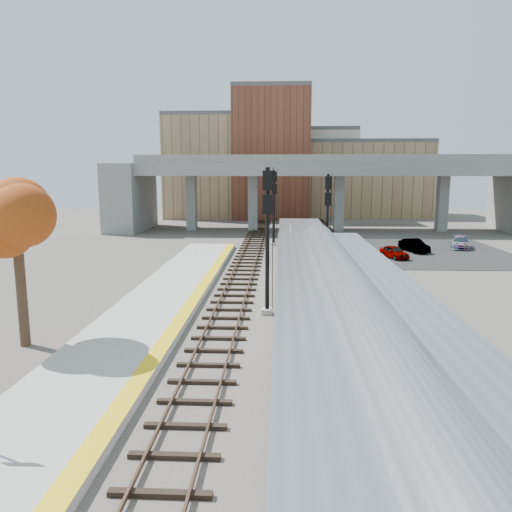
% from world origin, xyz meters
% --- Properties ---
extents(ground, '(160.00, 160.00, 0.00)m').
position_xyz_m(ground, '(0.00, 0.00, 0.00)').
color(ground, '#47423D').
rests_on(ground, ground).
extents(platform, '(4.50, 60.00, 0.35)m').
position_xyz_m(platform, '(-7.25, 0.00, 0.17)').
color(platform, '#9E9E99').
rests_on(platform, ground).
extents(yellow_strip, '(0.70, 60.00, 0.01)m').
position_xyz_m(yellow_strip, '(-5.35, 0.00, 0.35)').
color(yellow_strip, yellow).
rests_on(yellow_strip, platform).
extents(tracks, '(10.70, 95.00, 0.25)m').
position_xyz_m(tracks, '(0.93, 12.50, 0.08)').
color(tracks, black).
rests_on(tracks, ground).
extents(overpass, '(54.00, 12.00, 9.50)m').
position_xyz_m(overpass, '(4.92, 45.00, 5.81)').
color(overpass, slate).
rests_on(overpass, ground).
extents(buildings_far, '(43.00, 21.00, 20.60)m').
position_xyz_m(buildings_far, '(1.26, 66.57, 7.88)').
color(buildings_far, '#9A8459').
rests_on(buildings_far, ground).
extents(parking_lot, '(14.00, 18.00, 0.04)m').
position_xyz_m(parking_lot, '(14.00, 28.00, 0.02)').
color(parking_lot, black).
rests_on(parking_lot, ground).
extents(locomotive, '(3.02, 19.05, 4.10)m').
position_xyz_m(locomotive, '(1.00, 9.80, 2.28)').
color(locomotive, '#A8AAB2').
rests_on(locomotive, ground).
extents(coach, '(3.03, 25.00, 5.00)m').
position_xyz_m(coach, '(1.00, -12.80, 2.80)').
color(coach, '#A8AAB2').
rests_on(coach, ground).
extents(signal_mast_near, '(0.60, 0.64, 7.78)m').
position_xyz_m(signal_mast_near, '(-1.10, 6.41, 3.99)').
color(signal_mast_near, '#9E9E99').
rests_on(signal_mast_near, ground).
extents(signal_mast_mid, '(0.60, 0.64, 7.37)m').
position_xyz_m(signal_mast_mid, '(3.00, 17.25, 3.72)').
color(signal_mast_mid, '#9E9E99').
rests_on(signal_mast_mid, ground).
extents(signal_mast_far, '(0.60, 0.64, 7.68)m').
position_xyz_m(signal_mast_far, '(-1.10, 31.28, 3.92)').
color(signal_mast_far, '#9E9E99').
rests_on(signal_mast_far, ground).
extents(tree, '(3.60, 3.60, 7.76)m').
position_xyz_m(tree, '(-11.61, 1.09, 5.76)').
color(tree, '#382619').
rests_on(tree, ground).
extents(car_a, '(2.34, 3.50, 1.11)m').
position_xyz_m(car_a, '(9.55, 24.17, 0.59)').
color(car_a, '#99999E').
rests_on(car_a, parking_lot).
extents(car_b, '(2.33, 3.90, 1.21)m').
position_xyz_m(car_b, '(12.19, 27.74, 0.65)').
color(car_b, '#99999E').
rests_on(car_b, parking_lot).
extents(car_c, '(2.74, 4.32, 1.16)m').
position_xyz_m(car_c, '(17.33, 30.28, 0.62)').
color(car_c, '#99999E').
rests_on(car_c, parking_lot).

